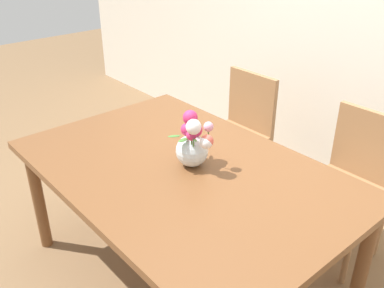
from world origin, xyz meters
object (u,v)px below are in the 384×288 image
(dining_table, at_px, (183,180))
(chair_right, at_px, (353,177))
(chair_left, at_px, (240,126))
(flower_vase, at_px, (193,144))

(dining_table, bearing_deg, chair_right, 63.68)
(chair_left, distance_m, chair_right, 0.90)
(chair_left, height_order, chair_right, same)
(dining_table, bearing_deg, flower_vase, 71.02)
(chair_left, xyz_separation_m, chair_right, (0.90, 0.00, 0.00))
(chair_left, height_order, flower_vase, flower_vase)
(dining_table, distance_m, chair_right, 1.02)
(flower_vase, bearing_deg, chair_left, 118.62)
(chair_left, bearing_deg, chair_right, -180.00)
(flower_vase, bearing_deg, dining_table, -108.98)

